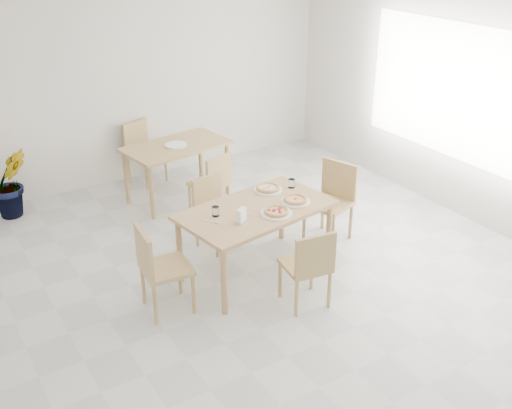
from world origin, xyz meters
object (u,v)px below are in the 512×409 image
tumbler_a (216,211)px  pizza_pepperoni (276,211)px  chair_back_s (213,181)px  plate_empty (176,145)px  potted_plant (11,183)px  chair_south (309,264)px  chair_north (213,207)px  chair_east (333,196)px  tumbler_b (292,183)px  pizza_margherita (295,200)px  main_table (256,215)px  plate_pepperoni (276,213)px  plate_margherita (295,201)px  napkin_holder (241,216)px  chair_back_n (142,148)px  pizza_mushroom (268,188)px  chair_west (157,264)px  second_table (177,152)px

tumbler_a → pizza_pepperoni: bearing=-28.8°
chair_back_s → plate_empty: chair_back_s is taller
plate_empty → potted_plant: size_ratio=0.32×
tumbler_a → chair_south: bearing=-58.8°
chair_north → chair_east: 1.36m
chair_south → tumbler_b: size_ratio=8.51×
chair_east → pizza_margherita: bearing=-87.7°
main_table → tumbler_b: 0.64m
chair_south → plate_empty: chair_south is taller
plate_pepperoni → tumbler_a: (-0.52, 0.29, 0.04)m
chair_south → chair_north: chair_south is taller
chair_south → plate_margherita: chair_south is taller
chair_north → potted_plant: size_ratio=0.92×
main_table → chair_north: bearing=88.0°
napkin_holder → chair_back_n: size_ratio=0.17×
chair_south → pizza_mushroom: size_ratio=2.89×
plate_margherita → plate_pepperoni: 0.34m
chair_west → tumbler_a: size_ratio=9.05×
chair_south → pizza_pepperoni: 0.64m
chair_north → chair_back_s: bearing=49.5°
pizza_pepperoni → plate_empty: size_ratio=1.02×
pizza_pepperoni → chair_back_s: bearing=84.3°
main_table → chair_east: 1.17m
chair_east → chair_back_n: bearing=-174.5°
pizza_margherita → second_table: pizza_margherita is taller
tumbler_b → potted_plant: potted_plant is taller
chair_east → plate_margherita: 0.82m
chair_south → chair_west: 1.41m
chair_east → chair_north: bearing=-133.8°
chair_south → plate_pepperoni: bearing=-82.1°
chair_west → pizza_margherita: (1.54, -0.00, 0.27)m
chair_south → tumbler_b: 1.17m
chair_east → pizza_pepperoni: (-1.05, -0.41, 0.26)m
plate_margherita → pizza_pepperoni: size_ratio=1.05×
chair_south → chair_north: size_ratio=1.02×
chair_west → napkin_holder: (0.85, -0.09, 0.31)m
chair_east → second_table: (-1.04, 1.91, 0.13)m
main_table → chair_south: size_ratio=2.00×
tumbler_b → napkin_holder: (-0.87, -0.41, 0.02)m
main_table → chair_north: (-0.08, 0.76, -0.20)m
main_table → plate_margherita: bearing=-22.0°
tumbler_b → chair_north: bearing=141.6°
chair_west → potted_plant: (-0.72, 2.83, -0.07)m
chair_north → chair_west: chair_west is taller
plate_margherita → second_table: bearing=98.0°
main_table → plate_empty: 2.07m
plate_pepperoni → pizza_mushroom: (0.23, 0.51, 0.02)m
pizza_pepperoni → chair_back_n: bearing=93.0°
chair_north → chair_west: size_ratio=0.92×
chair_back_n → potted_plant: bearing=164.4°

